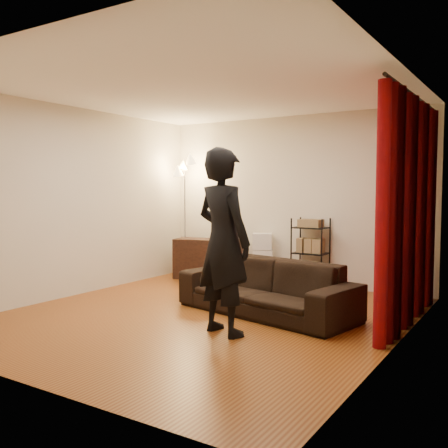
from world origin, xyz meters
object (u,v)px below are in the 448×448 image
Objects in this scene: floor_lamp at (185,218)px; person at (223,242)px; wire_shelf at (310,253)px; media_cabinet at (209,259)px; sofa at (266,287)px; storage_boxes at (262,258)px.

person is at bearing -46.73° from floor_lamp.
media_cabinet is at bearing -173.38° from wire_shelf.
media_cabinet is at bearing -37.41° from person.
sofa is 1.18m from person.
sofa is at bearing -33.45° from floor_lamp.
storage_boxes reaches higher than media_cabinet.
person is 3.57m from floor_lamp.
person is 1.80× the size of wire_shelf.
storage_boxes is (0.91, 0.22, 0.07)m from media_cabinet.
floor_lamp is at bearing 158.23° from sofa.
person is 0.95× the size of floor_lamp.
sofa is 2.09m from storage_boxes.
sofa is at bearing -83.97° from wire_shelf.
storage_boxes is at bearing 130.85° from sofa.
media_cabinet is 0.57× the size of floor_lamp.
floor_lamp reaches higher than media_cabinet.
floor_lamp is at bearing 165.51° from media_cabinet.
wire_shelf is (-0.17, 1.79, 0.21)m from sofa.
sofa is 2.07× the size of wire_shelf.
media_cabinet is at bearing -0.89° from floor_lamp.
storage_boxes is at bearing -54.15° from person.
sofa is 1.15× the size of person.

